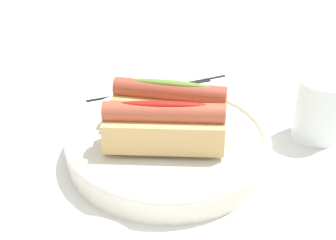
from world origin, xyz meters
TOP-DOWN VIEW (x-y plane):
  - ground_plane at (0.00, 0.00)m, footprint 2.40×2.40m
  - serving_bowl at (-0.01, 0.01)m, footprint 0.27×0.27m
  - hotdog_front at (-0.01, -0.01)m, footprint 0.16×0.09m
  - hotdog_back at (-0.00, 0.04)m, footprint 0.15×0.06m
  - water_glass at (-0.22, -0.02)m, footprint 0.07×0.07m
  - chopstick_near at (0.01, -0.17)m, footprint 0.21×0.07m
  - chopstick_far at (-0.02, -0.18)m, footprint 0.21×0.08m

SIDE VIEW (x-z plane):
  - ground_plane at x=0.00m, z-range 0.00..0.00m
  - chopstick_near at x=0.01m, z-range 0.00..0.01m
  - chopstick_far at x=-0.02m, z-range 0.00..0.01m
  - serving_bowl at x=-0.01m, z-range 0.00..0.04m
  - water_glass at x=-0.22m, z-range 0.00..0.09m
  - hotdog_front at x=-0.01m, z-range 0.03..0.10m
  - hotdog_back at x=0.00m, z-range 0.03..0.10m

